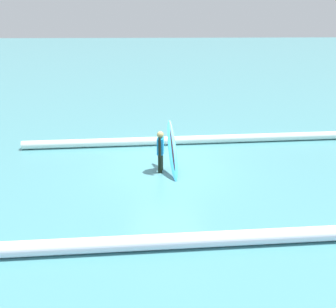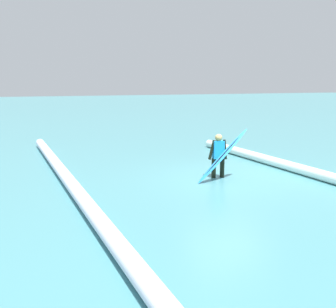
% 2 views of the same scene
% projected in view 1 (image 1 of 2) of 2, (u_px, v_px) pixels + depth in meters
% --- Properties ---
extents(ground_plane, '(139.56, 139.56, 0.00)m').
position_uv_depth(ground_plane, '(167.00, 168.00, 13.03)').
color(ground_plane, teal).
extents(surfer, '(0.24, 0.62, 1.38)m').
position_uv_depth(surfer, '(160.00, 149.00, 12.50)').
color(surfer, black).
rests_on(surfer, ground_plane).
extents(surfboard, '(0.40, 1.73, 1.56)m').
position_uv_depth(surfboard, '(172.00, 150.00, 12.46)').
color(surfboard, '#268CE5').
rests_on(surfboard, ground_plane).
extents(wave_crest_foreground, '(14.09, 1.23, 0.33)m').
position_uv_depth(wave_crest_foreground, '(202.00, 139.00, 15.38)').
color(wave_crest_foreground, white).
rests_on(wave_crest_foreground, ground_plane).
extents(wave_crest_midground, '(22.23, 1.51, 0.35)m').
position_uv_depth(wave_crest_midground, '(293.00, 235.00, 8.77)').
color(wave_crest_midground, white).
rests_on(wave_crest_midground, ground_plane).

